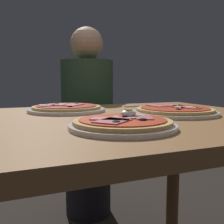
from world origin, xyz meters
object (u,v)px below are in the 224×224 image
(dining_table, at_px, (106,148))
(fork, at_px, (137,106))
(pizza_foreground, at_px, (123,124))
(pizza_across_left, at_px, (175,111))
(diner_person, at_px, (88,128))
(pizza_across_right, at_px, (67,108))

(dining_table, relative_size, fork, 7.75)
(pizza_foreground, relative_size, pizza_across_left, 0.89)
(pizza_foreground, relative_size, fork, 1.74)
(pizza_across_left, height_order, diner_person, diner_person)
(dining_table, relative_size, diner_person, 1.04)
(pizza_foreground, relative_size, pizza_across_right, 0.90)
(pizza_across_left, distance_m, pizza_across_right, 0.42)
(dining_table, bearing_deg, pizza_across_right, 112.30)
(dining_table, xyz_separation_m, pizza_across_right, (-0.09, 0.21, 0.12))
(pizza_foreground, distance_m, pizza_across_left, 0.35)
(pizza_foreground, bearing_deg, dining_table, 80.62)
(dining_table, xyz_separation_m, pizza_foreground, (-0.04, -0.21, 0.12))
(dining_table, bearing_deg, fork, 47.02)
(pizza_across_right, bearing_deg, pizza_across_left, -34.22)
(pizza_foreground, bearing_deg, pizza_across_right, 96.97)
(dining_table, distance_m, pizza_across_left, 0.28)
(pizza_foreground, distance_m, pizza_across_right, 0.43)
(fork, height_order, diner_person, diner_person)
(dining_table, height_order, pizza_foreground, pizza_foreground)
(pizza_across_right, height_order, diner_person, diner_person)
(diner_person, bearing_deg, pizza_foreground, 78.68)
(pizza_across_right, xyz_separation_m, fork, (0.35, 0.07, -0.01))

